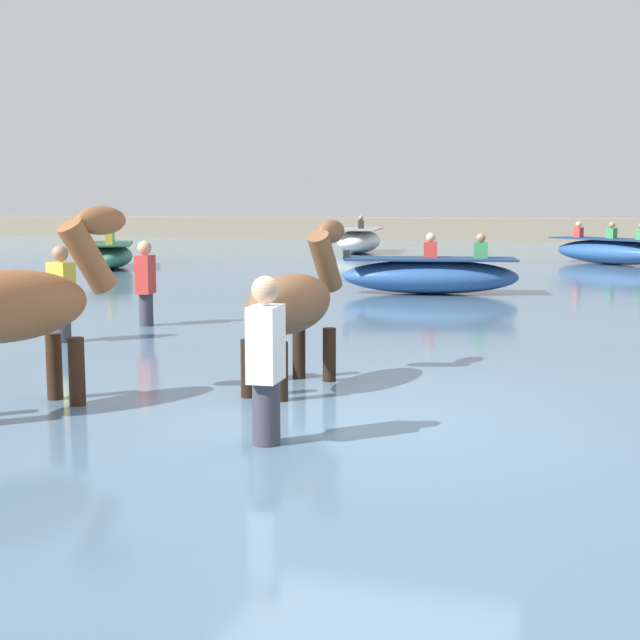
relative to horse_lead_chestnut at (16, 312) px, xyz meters
The scene contains 12 objects.
ground_plane 3.12m from the horse_lead_chestnut, 15.19° to the left, with size 120.00×120.00×0.00m, color #84755B.
water_surface 11.15m from the horse_lead_chestnut, 75.60° to the left, with size 90.00×90.00×0.42m, color slate.
horse_lead_chestnut is the anchor object (origin of this frame).
horse_trailing_bay 2.45m from the horse_lead_chestnut, 39.95° to the left, with size 0.70×1.83×1.98m.
boat_distant_west 25.02m from the horse_lead_chestnut, 98.00° to the left, with size 2.04×4.18×1.35m.
boat_distant_east 21.50m from the horse_lead_chestnut, 76.22° to the left, with size 3.82×3.62×1.23m.
boat_mid_channel 10.87m from the horse_lead_chestnut, 81.71° to the left, with size 3.55×1.80×1.17m.
boat_far_inshore 17.26m from the horse_lead_chestnut, 117.80° to the left, with size 2.60×3.57×1.16m.
person_wading_close 3.81m from the horse_lead_chestnut, 117.92° to the left, with size 0.36×0.28×1.63m.
person_onlooker_right 2.38m from the horse_lead_chestnut, ahead, with size 0.22×0.33×1.63m.
person_onlooker_left 5.24m from the horse_lead_chestnut, 106.68° to the left, with size 0.24×0.34×1.63m.
far_shoreline 37.48m from the horse_lead_chestnut, 85.78° to the left, with size 80.00×2.40×1.52m, color gray.
Camera 1 is at (1.72, -6.87, 2.12)m, focal length 49.38 mm.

